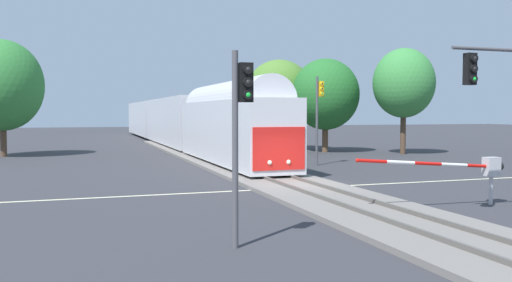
# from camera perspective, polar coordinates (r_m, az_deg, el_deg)

# --- Properties ---
(ground_plane) EXTENTS (220.00, 220.00, 0.00)m
(ground_plane) POSITION_cam_1_polar(r_m,az_deg,el_deg) (24.66, 4.26, -5.04)
(ground_plane) COLOR #333338
(road_centre_stripe) EXTENTS (44.00, 0.20, 0.01)m
(road_centre_stripe) POSITION_cam_1_polar(r_m,az_deg,el_deg) (24.66, 4.26, -5.03)
(road_centre_stripe) COLOR beige
(road_centre_stripe) RESTS_ON ground
(railway_track) EXTENTS (4.40, 80.00, 0.32)m
(railway_track) POSITION_cam_1_polar(r_m,az_deg,el_deg) (24.64, 4.27, -4.82)
(railway_track) COLOR slate
(railway_track) RESTS_ON ground
(commuter_train) EXTENTS (3.04, 64.67, 5.16)m
(commuter_train) POSITION_cam_1_polar(r_m,az_deg,el_deg) (55.75, -8.76, 2.26)
(commuter_train) COLOR silver
(commuter_train) RESTS_ON railway_track
(crossing_gate_near) EXTENTS (6.27, 0.40, 1.91)m
(crossing_gate_near) POSITION_cam_1_polar(r_m,az_deg,el_deg) (21.39, 22.37, -2.62)
(crossing_gate_near) COLOR #B7B7BC
(crossing_gate_near) RESTS_ON ground
(traffic_signal_far_side) EXTENTS (0.53, 0.38, 5.82)m
(traffic_signal_far_side) POSITION_cam_1_polar(r_m,az_deg,el_deg) (35.22, 6.74, 3.72)
(traffic_signal_far_side) COLOR #4C4C51
(traffic_signal_far_side) RESTS_ON ground
(traffic_signal_near_left) EXTENTS (0.53, 0.38, 5.03)m
(traffic_signal_near_left) POSITION_cam_1_polar(r_m,az_deg,el_deg) (13.53, -1.65, 2.66)
(traffic_signal_near_left) COLOR #4C4C51
(traffic_signal_near_left) RESTS_ON ground
(elm_centre_background) EXTENTS (5.85, 5.85, 8.33)m
(elm_centre_background) POSITION_cam_1_polar(r_m,az_deg,el_deg) (49.37, 2.49, 5.58)
(elm_centre_background) COLOR #4C3828
(elm_centre_background) RESTS_ON ground
(oak_far_right) EXTENTS (5.91, 5.91, 8.17)m
(oak_far_right) POSITION_cam_1_polar(r_m,az_deg,el_deg) (47.09, 7.43, 4.96)
(oak_far_right) COLOR brown
(oak_far_right) RESTS_ON ground
(pine_left_background) EXTENTS (6.25, 6.25, 9.16)m
(pine_left_background) POSITION_cam_1_polar(r_m,az_deg,el_deg) (46.28, -25.49, 5.39)
(pine_left_background) COLOR #4C3828
(pine_left_background) RESTS_ON ground
(maple_right_background) EXTENTS (5.09, 5.09, 8.79)m
(maple_right_background) POSITION_cam_1_polar(r_m,az_deg,el_deg) (46.04, 15.51, 5.96)
(maple_right_background) COLOR #4C3828
(maple_right_background) RESTS_ON ground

